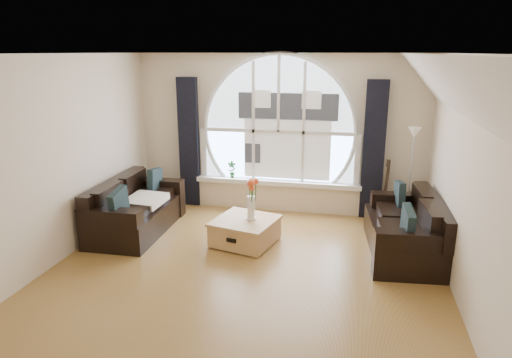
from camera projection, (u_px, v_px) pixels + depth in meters
name	position (u px, v px, depth m)	size (l,w,h in m)	color
ground	(241.00, 280.00, 5.62)	(5.00, 5.50, 0.01)	brown
ceiling	(238.00, 54.00, 4.89)	(5.00, 5.50, 0.01)	silver
wall_back	(279.00, 134.00, 7.84)	(5.00, 0.01, 2.70)	beige
wall_front	(124.00, 294.00, 2.67)	(5.00, 0.01, 2.70)	beige
wall_left	(49.00, 164.00, 5.77)	(0.01, 5.50, 2.70)	beige
wall_right	(472.00, 188.00, 4.74)	(0.01, 5.50, 2.70)	beige
attic_slope	(452.00, 90.00, 4.54)	(0.92, 5.50, 0.72)	silver
arched_window	(279.00, 118.00, 7.74)	(2.60, 0.06, 2.15)	silver
window_sill	(277.00, 182.00, 7.98)	(2.90, 0.22, 0.08)	white
window_frame	(278.00, 119.00, 7.71)	(2.76, 0.08, 2.15)	white
neighbor_house	(287.00, 126.00, 7.73)	(1.70, 0.02, 1.50)	silver
curtain_left	(189.00, 143.00, 8.11)	(0.35, 0.12, 2.30)	black
curtain_right	(374.00, 151.00, 7.46)	(0.35, 0.12, 2.30)	black
sofa_left	(136.00, 206.00, 7.07)	(0.91, 1.81, 0.81)	black
sofa_right	(405.00, 226.00, 6.29)	(0.91, 1.82, 0.81)	black
coffee_chest	(245.00, 230.00, 6.64)	(0.84, 0.84, 0.41)	tan
throw_blanket	(145.00, 200.00, 7.04)	(0.55, 0.55, 0.10)	silver
vase_flowers	(251.00, 194.00, 6.50)	(0.24, 0.24, 0.70)	white
floor_lamp	(410.00, 177.00, 7.19)	(0.24, 0.24, 1.60)	#B2B2B2
guitar	(386.00, 189.00, 7.50)	(0.36, 0.24, 1.06)	brown
potted_plant	(232.00, 169.00, 8.09)	(0.16, 0.11, 0.30)	#1E6023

